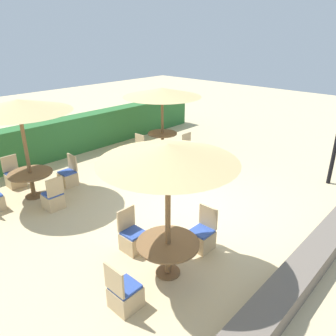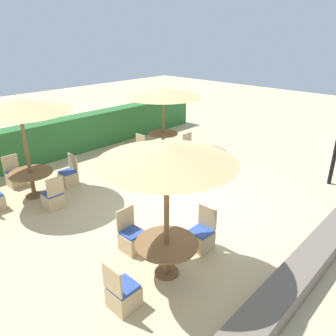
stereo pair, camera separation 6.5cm
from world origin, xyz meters
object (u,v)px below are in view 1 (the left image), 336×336
(round_table_back_right, at_px, (162,136))
(patio_chair_back_left_north, at_px, (15,178))
(parasol_back_right, at_px, (162,92))
(parasol_back_left, at_px, (18,106))
(patio_chair_back_right_west, at_px, (144,151))
(patio_chair_front_left_west, at_px, (125,295))
(patio_chair_back_left_east, at_px, (68,177))
(patio_chair_back_right_south, at_px, (182,150))
(patio_chair_back_left_south, at_px, (53,199))
(parasol_front_left, at_px, (168,154))
(round_table_back_left, at_px, (31,177))
(round_table_front_left, at_px, (168,248))
(patio_chair_front_left_east, at_px, (202,237))
(patio_chair_front_left_north, at_px, (133,239))

(round_table_back_right, bearing_deg, patio_chair_back_left_north, 169.28)
(parasol_back_right, bearing_deg, parasol_back_left, -179.64)
(patio_chair_back_right_west, distance_m, parasol_back_left, 4.88)
(parasol_back_left, bearing_deg, patio_chair_front_left_west, -99.67)
(round_table_back_right, bearing_deg, parasol_back_left, -179.64)
(parasol_back_left, relative_size, patio_chair_back_left_east, 2.97)
(parasol_back_right, bearing_deg, patio_chair_back_right_south, -88.80)
(parasol_back_left, bearing_deg, patio_chair_back_right_west, -0.09)
(parasol_back_right, height_order, patio_chair_back_right_west, parasol_back_right)
(parasol_back_right, height_order, patio_chair_back_left_north, parasol_back_right)
(patio_chair_back_left_south, bearing_deg, parasol_back_left, 93.09)
(parasol_back_left, xyz_separation_m, patio_chair_back_left_south, (0.06, -1.04, -2.33))
(parasol_front_left, height_order, round_table_back_left, parasol_front_left)
(round_table_back_right, distance_m, round_table_front_left, 7.12)
(round_table_back_left, bearing_deg, patio_chair_back_left_east, -3.00)
(round_table_front_left, height_order, round_table_back_left, round_table_back_left)
(parasol_back_right, xyz_separation_m, round_table_back_right, (0.00, 0.00, -1.69))
(parasol_back_right, bearing_deg, patio_chair_back_right_west, -177.78)
(round_table_front_left, distance_m, round_table_back_left, 4.98)
(patio_chair_front_left_east, bearing_deg, patio_chair_back_right_south, -45.02)
(patio_chair_front_left_north, relative_size, patio_chair_back_left_east, 1.00)
(round_table_back_right, height_order, patio_chair_back_left_east, patio_chair_back_left_east)
(patio_chair_back_right_south, xyz_separation_m, patio_chair_back_left_north, (-5.40, 2.02, 0.00))
(parasol_back_right, relative_size, patio_chair_back_left_south, 3.15)
(patio_chair_back_right_south, distance_m, patio_chair_back_left_south, 5.29)
(round_table_front_left, height_order, patio_chair_front_left_north, patio_chair_front_left_north)
(parasol_back_right, xyz_separation_m, patio_chair_back_left_east, (-4.23, -0.09, -2.01))
(patio_chair_back_left_south, distance_m, patio_chair_back_left_east, 1.43)
(patio_chair_back_right_west, height_order, patio_chair_back_left_south, same)
(parasol_back_left, relative_size, patio_chair_back_left_south, 2.97)
(patio_chair_front_left_east, relative_size, patio_chair_back_left_east, 1.00)
(patio_chair_back_left_east, bearing_deg, patio_chair_back_left_south, 133.36)
(round_table_back_right, height_order, patio_chair_back_right_south, patio_chair_back_right_south)
(patio_chair_back_right_south, distance_m, patio_chair_front_left_north, 5.84)
(round_table_back_right, xyz_separation_m, patio_chair_front_left_west, (-6.18, -5.06, -0.31))
(round_table_back_left, bearing_deg, round_table_front_left, -86.95)
(patio_chair_front_left_north, bearing_deg, parasol_back_left, -85.55)
(patio_chair_back_left_east, bearing_deg, patio_chair_front_left_west, 158.55)
(patio_chair_back_left_north, bearing_deg, patio_chair_back_left_south, 92.86)
(patio_chair_back_right_west, height_order, parasol_front_left, parasol_front_left)
(parasol_back_right, height_order, round_table_back_left, parasol_back_right)
(parasol_back_right, bearing_deg, round_table_back_left, -179.64)
(patio_chair_front_left_north, distance_m, round_table_back_left, 3.94)
(patio_chair_back_left_south, relative_size, patio_chair_back_left_east, 1.00)
(round_table_front_left, height_order, patio_chair_back_left_north, patio_chair_back_left_north)
(round_table_back_right, height_order, patio_chair_front_left_north, patio_chair_front_left_north)
(round_table_front_left, distance_m, patio_chair_front_left_north, 1.11)
(parasol_front_left, bearing_deg, patio_chair_back_right_south, 38.23)
(patio_chair_front_left_west, distance_m, parasol_back_left, 5.61)
(patio_chair_front_left_north, xyz_separation_m, patio_chair_back_left_east, (0.79, 3.86, 0.00))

